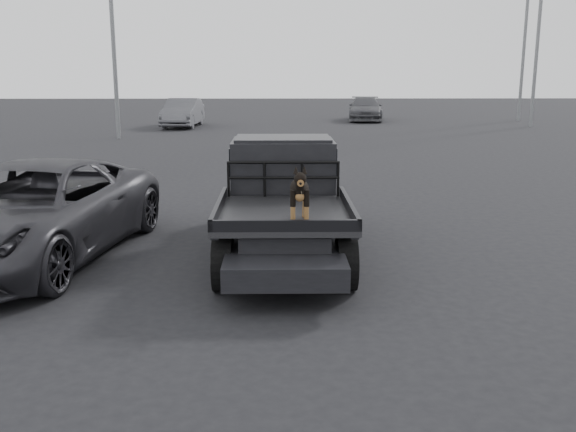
{
  "coord_description": "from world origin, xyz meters",
  "views": [
    {
      "loc": [
        0.63,
        -8.42,
        2.91
      ],
      "look_at": [
        0.75,
        -0.59,
        1.12
      ],
      "focal_mm": 40.0,
      "sensor_mm": 36.0,
      "label": 1
    }
  ],
  "objects_px": {
    "flatbed_ute": "(284,227)",
    "dog": "(299,193)",
    "parked_suv": "(32,212)",
    "distant_car_b": "(365,109)",
    "distant_car_a": "(183,113)"
  },
  "relations": [
    {
      "from": "dog",
      "to": "distant_car_b",
      "type": "xyz_separation_m",
      "value": [
        4.87,
        29.59,
        -0.61
      ]
    },
    {
      "from": "flatbed_ute",
      "to": "distant_car_a",
      "type": "height_order",
      "value": "distant_car_a"
    },
    {
      "from": "flatbed_ute",
      "to": "parked_suv",
      "type": "xyz_separation_m",
      "value": [
        -3.91,
        -0.19,
        0.3
      ]
    },
    {
      "from": "distant_car_b",
      "to": "flatbed_ute",
      "type": "bearing_deg",
      "value": -93.46
    },
    {
      "from": "flatbed_ute",
      "to": "distant_car_a",
      "type": "bearing_deg",
      "value": 101.91
    },
    {
      "from": "dog",
      "to": "distant_car_b",
      "type": "height_order",
      "value": "dog"
    },
    {
      "from": "flatbed_ute",
      "to": "distant_car_a",
      "type": "distance_m",
      "value": 24.48
    },
    {
      "from": "parked_suv",
      "to": "distant_car_b",
      "type": "bearing_deg",
      "value": 81.2
    },
    {
      "from": "parked_suv",
      "to": "distant_car_a",
      "type": "relative_size",
      "value": 1.22
    },
    {
      "from": "flatbed_ute",
      "to": "dog",
      "type": "height_order",
      "value": "dog"
    },
    {
      "from": "dog",
      "to": "parked_suv",
      "type": "relative_size",
      "value": 0.14
    },
    {
      "from": "parked_suv",
      "to": "distant_car_b",
      "type": "xyz_separation_m",
      "value": [
        8.98,
        28.29,
        -0.07
      ]
    },
    {
      "from": "dog",
      "to": "parked_suv",
      "type": "height_order",
      "value": "dog"
    },
    {
      "from": "parked_suv",
      "to": "distant_car_b",
      "type": "distance_m",
      "value": 29.68
    },
    {
      "from": "parked_suv",
      "to": "distant_car_b",
      "type": "relative_size",
      "value": 1.16
    }
  ]
}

